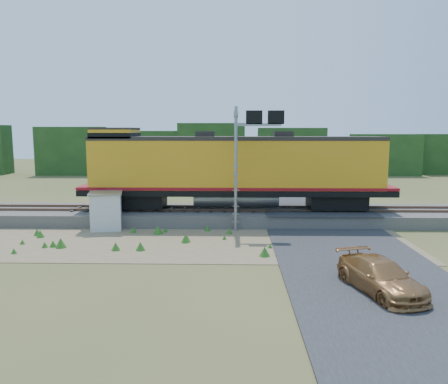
{
  "coord_description": "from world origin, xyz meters",
  "views": [
    {
      "loc": [
        1.51,
        -22.48,
        5.99
      ],
      "look_at": [
        0.89,
        3.0,
        2.4
      ],
      "focal_mm": 35.0,
      "sensor_mm": 36.0,
      "label": 1
    }
  ],
  "objects_px": {
    "shed": "(106,211)",
    "car": "(380,276)",
    "locomotive": "(232,168)",
    "signal_gantry": "(242,138)"
  },
  "relations": [
    {
      "from": "locomotive",
      "to": "car",
      "type": "height_order",
      "value": "locomotive"
    },
    {
      "from": "locomotive",
      "to": "signal_gantry",
      "type": "bearing_deg",
      "value": -46.75
    },
    {
      "from": "shed",
      "to": "car",
      "type": "relative_size",
      "value": 0.54
    },
    {
      "from": "shed",
      "to": "signal_gantry",
      "type": "relative_size",
      "value": 0.32
    },
    {
      "from": "car",
      "to": "locomotive",
      "type": "bearing_deg",
      "value": 98.47
    },
    {
      "from": "locomotive",
      "to": "shed",
      "type": "xyz_separation_m",
      "value": [
        -7.63,
        -2.55,
        -2.37
      ]
    },
    {
      "from": "locomotive",
      "to": "car",
      "type": "xyz_separation_m",
      "value": [
        5.61,
        -12.75,
        -2.91
      ]
    },
    {
      "from": "signal_gantry",
      "to": "car",
      "type": "bearing_deg",
      "value": -67.59
    },
    {
      "from": "signal_gantry",
      "to": "car",
      "type": "height_order",
      "value": "signal_gantry"
    },
    {
      "from": "locomotive",
      "to": "car",
      "type": "distance_m",
      "value": 14.23
    }
  ]
}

